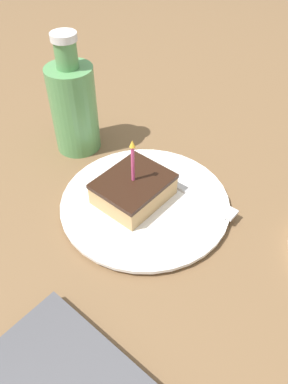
{
  "coord_description": "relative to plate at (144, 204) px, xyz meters",
  "views": [
    {
      "loc": [
        0.29,
        -0.32,
        0.44
      ],
      "look_at": [
        0.01,
        -0.0,
        0.03
      ],
      "focal_mm": 35.0,
      "sensor_mm": 36.0,
      "label": 1
    }
  ],
  "objects": [
    {
      "name": "bottle",
      "position": [
        -0.2,
        0.05,
        0.08
      ],
      "size": [
        0.08,
        0.08,
        0.22
      ],
      "color": "#599959",
      "rests_on": "ground_plane"
    },
    {
      "name": "plate",
      "position": [
        0.0,
        0.0,
        0.0
      ],
      "size": [
        0.27,
        0.27,
        0.01
      ],
      "color": "white",
      "rests_on": "ground_plane"
    },
    {
      "name": "cake_slice",
      "position": [
        -0.02,
        -0.01,
        0.03
      ],
      "size": [
        0.09,
        0.11,
        0.11
      ],
      "color": "tan",
      "rests_on": "plate"
    },
    {
      "name": "ground_plane",
      "position": [
        -0.01,
        0.0,
        -0.03
      ],
      "size": [
        2.4,
        2.4,
        0.04
      ],
      "color": "brown",
      "rests_on": "ground"
    },
    {
      "name": "fork",
      "position": [
        0.05,
        0.06,
        0.01
      ],
      "size": [
        0.19,
        0.02,
        0.0
      ],
      "color": "silver",
      "rests_on": "plate"
    }
  ]
}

